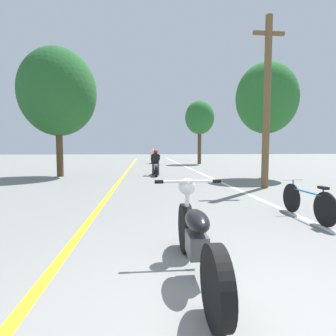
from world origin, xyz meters
TOP-DOWN VIEW (x-y plane):
  - ground_plane at (0.00, 0.00)m, footprint 120.00×120.00m
  - lane_stripe_center at (-1.70, 12.88)m, footprint 0.14×48.00m
  - lane_stripe_edge at (2.54, 12.88)m, footprint 0.14×48.00m
  - utility_pole at (3.65, 7.11)m, footprint 1.10×0.24m
  - roadside_tree_right_near at (5.09, 10.14)m, footprint 2.87×2.59m
  - roadside_tree_right_far at (4.31, 21.38)m, footprint 2.60×2.34m
  - roadside_tree_left at (-4.83, 11.67)m, footprint 3.71×3.34m
  - motorcycle_foreground at (-0.07, 0.94)m, footprint 0.86×2.19m
  - motorcycle_rider_lead at (-0.05, 11.77)m, footprint 0.50×1.98m
  - motorcycle_rider_far at (0.17, 22.40)m, footprint 0.50×2.07m
  - bicycle_parked at (2.60, 3.06)m, footprint 0.44×1.73m

SIDE VIEW (x-z plane):
  - ground_plane at x=0.00m, z-range 0.00..0.00m
  - lane_stripe_center at x=-1.70m, z-range 0.00..0.01m
  - lane_stripe_edge at x=2.54m, z-range 0.00..0.01m
  - bicycle_parked at x=2.60m, z-range -0.02..0.71m
  - motorcycle_foreground at x=-0.07m, z-range -0.07..0.95m
  - motorcycle_rider_lead at x=-0.05m, z-range -0.16..1.18m
  - motorcycle_rider_far at x=0.17m, z-range -0.17..1.20m
  - utility_pole at x=3.65m, z-range 0.09..6.02m
  - roadside_tree_right_near at x=5.09m, z-range 1.02..6.42m
  - roadside_tree_right_far at x=4.31m, z-range 1.28..6.92m
  - roadside_tree_left at x=-4.83m, z-range 1.00..7.28m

